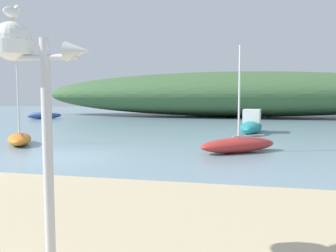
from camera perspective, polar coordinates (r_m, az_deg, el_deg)
The scene contains 8 objects.
ground_plane at distance 13.59m, azimuth -16.78°, elevation -5.09°, with size 120.00×120.00×0.00m, color #7A99A8.
distant_hill at distance 40.49m, azimuth 10.79°, elevation 5.26°, with size 46.34×12.60×5.17m, color #3D6038.
mast_structure at distance 4.43m, azimuth -22.79°, elevation 8.99°, with size 1.24×0.50×3.01m.
seagull_on_radar at distance 4.63m, azimuth -24.61°, elevation 17.08°, with size 0.15×0.29×0.21m.
sailboat_near_shore at distance 17.91m, azimuth -23.62°, elevation -1.94°, with size 2.51×3.01×3.80m.
motorboat_east_reach at distance 22.22m, azimuth 13.79°, elevation 0.27°, with size 1.76×4.28×1.51m.
sailboat_west_reach at distance 14.46m, azimuth 11.71°, elevation -3.05°, with size 3.54×3.01×4.41m.
sailboat_outer_mooring at distance 37.74m, azimuth -19.93°, elevation 1.66°, with size 3.02×3.65×4.61m.
Camera 1 is at (6.54, -11.68, 2.32)m, focal length 36.38 mm.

